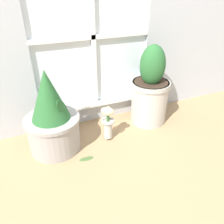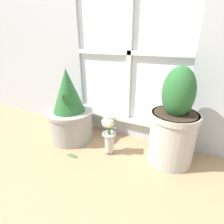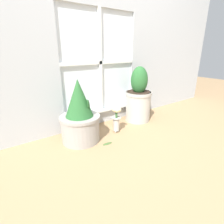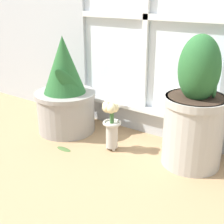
{
  "view_description": "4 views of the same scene",
  "coord_description": "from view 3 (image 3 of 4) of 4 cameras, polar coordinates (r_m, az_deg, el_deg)",
  "views": [
    {
      "loc": [
        -0.55,
        -1.2,
        1.13
      ],
      "look_at": [
        0.05,
        0.22,
        0.21
      ],
      "focal_mm": 35.0,
      "sensor_mm": 36.0,
      "label": 1
    },
    {
      "loc": [
        0.53,
        -0.9,
        0.86
      ],
      "look_at": [
        -0.01,
        0.21,
        0.35
      ],
      "focal_mm": 28.0,
      "sensor_mm": 36.0,
      "label": 2
    },
    {
      "loc": [
        -1.13,
        -1.3,
        0.9
      ],
      "look_at": [
        -0.06,
        0.18,
        0.25
      ],
      "focal_mm": 28.0,
      "sensor_mm": 36.0,
      "label": 3
    },
    {
      "loc": [
        0.96,
        -1.22,
        0.9
      ],
      "look_at": [
        -0.03,
        0.18,
        0.24
      ],
      "focal_mm": 50.0,
      "sensor_mm": 36.0,
      "label": 4
    }
  ],
  "objects": [
    {
      "name": "ground_plane",
      "position": [
        1.94,
        4.66,
        -8.03
      ],
      "size": [
        10.0,
        10.0,
        0.0
      ],
      "primitive_type": "plane",
      "color": "tan"
    },
    {
      "name": "flower_vase",
      "position": [
        1.97,
        1.44,
        -1.61
      ],
      "size": [
        0.11,
        0.11,
        0.31
      ],
      "color": "#BCB7AD",
      "rests_on": "ground_plane"
    },
    {
      "name": "potted_plant_right",
      "position": [
        2.31,
        8.6,
        4.36
      ],
      "size": [
        0.34,
        0.34,
        0.71
      ],
      "color": "#B7B2A8",
      "rests_on": "ground_plane"
    },
    {
      "name": "fallen_leaf",
      "position": [
        1.8,
        -1.5,
        -10.22
      ],
      "size": [
        0.11,
        0.05,
        0.01
      ],
      "color": "#476633",
      "rests_on": "ground_plane"
    },
    {
      "name": "potted_plant_left",
      "position": [
        1.78,
        -10.48,
        -1.41
      ],
      "size": [
        0.41,
        0.41,
        0.65
      ],
      "color": "#9E9993",
      "rests_on": "ground_plane"
    },
    {
      "name": "wall_with_window",
      "position": [
        2.17,
        -4.44,
        29.58
      ],
      "size": [
        4.4,
        0.1,
        2.5
      ],
      "color": "#B2B7BC",
      "rests_on": "ground_plane"
    }
  ]
}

